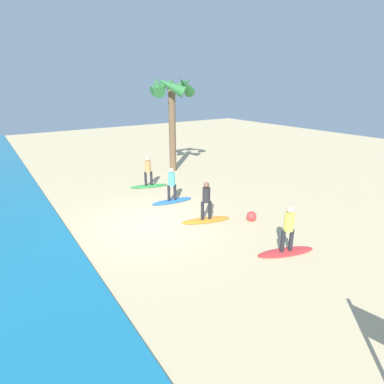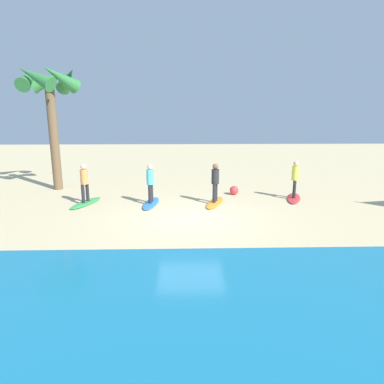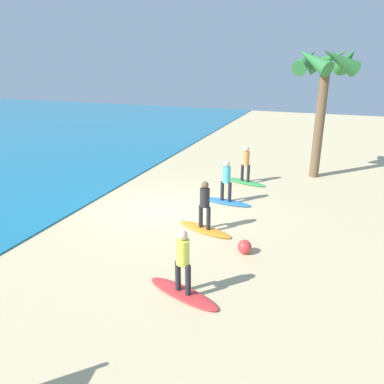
# 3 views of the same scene
# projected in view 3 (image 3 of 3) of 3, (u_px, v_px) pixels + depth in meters

# --- Properties ---
(ground_plane) EXTENTS (60.00, 60.00, 0.00)m
(ground_plane) POSITION_uv_depth(u_px,v_px,m) (162.00, 211.00, 14.27)
(ground_plane) COLOR #CCB789
(surfboard_red) EXTENTS (1.21, 2.17, 0.09)m
(surfboard_red) POSITION_uv_depth(u_px,v_px,m) (183.00, 293.00, 9.17)
(surfboard_red) COLOR red
(surfboard_red) RESTS_ON ground
(surfer_red) EXTENTS (0.32, 0.44, 1.64)m
(surfer_red) POSITION_uv_depth(u_px,v_px,m) (183.00, 257.00, 8.84)
(surfer_red) COLOR #232328
(surfer_red) RESTS_ON surfboard_red
(surfboard_orange) EXTENTS (1.19, 2.17, 0.09)m
(surfboard_orange) POSITION_uv_depth(u_px,v_px,m) (204.00, 229.00, 12.61)
(surfboard_orange) COLOR orange
(surfboard_orange) RESTS_ON ground
(surfer_orange) EXTENTS (0.32, 0.44, 1.64)m
(surfer_orange) POSITION_uv_depth(u_px,v_px,m) (205.00, 202.00, 12.28)
(surfer_orange) COLOR #232328
(surfer_orange) RESTS_ON surfboard_orange
(surfboard_blue) EXTENTS (0.80, 2.15, 0.09)m
(surfboard_blue) POSITION_uv_depth(u_px,v_px,m) (226.00, 202.00, 15.03)
(surfboard_blue) COLOR blue
(surfboard_blue) RESTS_ON ground
(surfer_blue) EXTENTS (0.32, 0.46, 1.64)m
(surfer_blue) POSITION_uv_depth(u_px,v_px,m) (226.00, 178.00, 14.70)
(surfer_blue) COLOR #232328
(surfer_blue) RESTS_ON surfboard_blue
(surfboard_green) EXTENTS (1.18, 2.17, 0.09)m
(surfboard_green) POSITION_uv_depth(u_px,v_px,m) (245.00, 182.00, 17.44)
(surfboard_green) COLOR green
(surfboard_green) RESTS_ON ground
(surfer_green) EXTENTS (0.32, 0.44, 1.64)m
(surfer_green) POSITION_uv_depth(u_px,v_px,m) (246.00, 161.00, 17.11)
(surfer_green) COLOR #232328
(surfer_green) RESTS_ON surfboard_green
(palm_tree) EXTENTS (2.88, 3.03, 6.09)m
(palm_tree) POSITION_uv_depth(u_px,v_px,m) (325.00, 72.00, 16.79)
(palm_tree) COLOR brown
(palm_tree) RESTS_ON ground
(beach_ball) EXTENTS (0.42, 0.42, 0.42)m
(beach_ball) POSITION_uv_depth(u_px,v_px,m) (244.00, 247.00, 11.09)
(beach_ball) COLOR #E53838
(beach_ball) RESTS_ON ground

